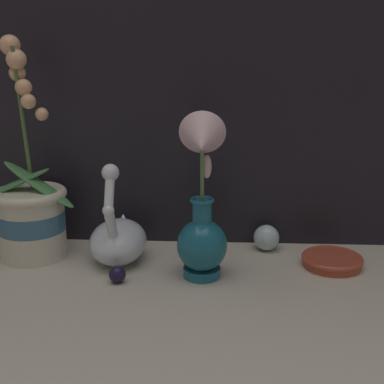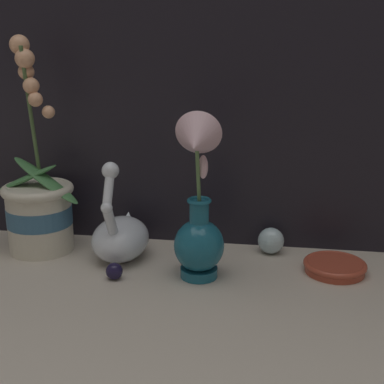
% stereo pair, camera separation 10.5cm
% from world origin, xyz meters
% --- Properties ---
extents(ground_plane, '(2.80, 2.80, 0.00)m').
position_xyz_m(ground_plane, '(0.00, 0.00, 0.00)').
color(ground_plane, '#BCB2A3').
extents(orchid_potted_plant, '(0.20, 0.15, 0.46)m').
position_xyz_m(orchid_potted_plant, '(-0.32, 0.16, 0.10)').
color(orchid_potted_plant, beige).
rests_on(orchid_potted_plant, ground_plane).
extents(swan_figurine, '(0.12, 0.19, 0.22)m').
position_xyz_m(swan_figurine, '(-0.14, 0.14, 0.05)').
color(swan_figurine, silver).
rests_on(swan_figurine, ground_plane).
extents(blue_vase, '(0.10, 0.13, 0.33)m').
position_xyz_m(blue_vase, '(0.04, 0.06, 0.12)').
color(blue_vase, '#195B75').
rests_on(blue_vase, ground_plane).
extents(glass_sphere, '(0.06, 0.06, 0.06)m').
position_xyz_m(glass_sphere, '(0.17, 0.22, 0.03)').
color(glass_sphere, silver).
rests_on(glass_sphere, ground_plane).
extents(amber_dish, '(0.12, 0.12, 0.02)m').
position_xyz_m(amber_dish, '(0.30, 0.14, 0.01)').
color(amber_dish, '#A8422D').
rests_on(amber_dish, ground_plane).
extents(glass_bauble, '(0.03, 0.03, 0.03)m').
position_xyz_m(glass_bauble, '(-0.12, 0.04, 0.02)').
color(glass_bauble, '#191433').
rests_on(glass_bauble, ground_plane).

